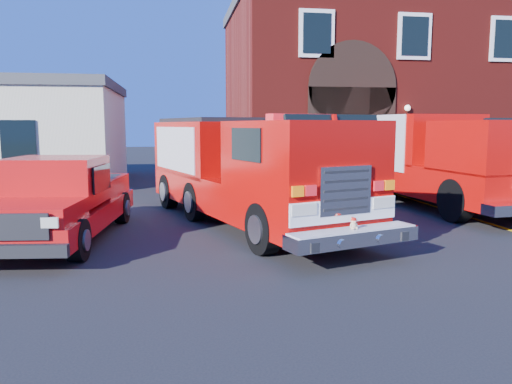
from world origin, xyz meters
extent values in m
plane|color=black|center=(0.00, 0.00, 0.00)|extent=(100.00, 100.00, 0.00)
cube|color=#E0B40B|center=(6.50, 1.00, 0.00)|extent=(0.12, 3.00, 0.01)
cube|color=#E0B40B|center=(6.50, 4.00, 0.00)|extent=(0.12, 3.00, 0.01)
cube|color=#E0B40B|center=(6.50, 7.00, 0.00)|extent=(0.12, 3.00, 0.01)
cube|color=maroon|center=(9.00, 14.00, 4.00)|extent=(15.00, 10.00, 8.00)
cube|color=#424547|center=(9.00, 14.00, 8.20)|extent=(15.20, 10.20, 0.50)
cube|color=black|center=(5.50, 8.98, 2.00)|extent=(3.60, 0.12, 4.00)
cylinder|color=black|center=(5.50, 8.98, 4.00)|extent=(3.60, 0.12, 3.60)
cube|color=black|center=(4.00, 8.95, 6.00)|extent=(1.40, 0.10, 1.80)
cube|color=black|center=(8.00, 8.95, 6.00)|extent=(1.40, 0.10, 1.80)
cube|color=black|center=(12.00, 8.95, 6.00)|extent=(1.40, 0.10, 1.80)
cube|color=black|center=(-7.00, 8.97, 2.00)|extent=(1.20, 0.10, 1.40)
cylinder|color=black|center=(0.22, -0.74, 0.51)|extent=(0.62, 1.07, 1.02)
cylinder|color=black|center=(2.17, -0.12, 0.51)|extent=(0.62, 1.07, 1.02)
cube|color=#B80906|center=(0.29, 2.40, 0.79)|extent=(4.75, 8.67, 0.84)
cube|color=#B80906|center=(-0.36, 4.44, 1.86)|extent=(3.45, 4.60, 1.49)
cube|color=#B80906|center=(1.11, -0.17, 1.90)|extent=(3.12, 3.54, 1.39)
cube|color=black|center=(1.46, -1.27, 2.28)|extent=(1.97, 0.69, 0.87)
cube|color=red|center=(1.11, -0.17, 2.68)|extent=(1.51, 0.75, 0.13)
cube|color=white|center=(1.56, -1.60, 0.98)|extent=(2.23, 0.76, 0.41)
cube|color=silver|center=(1.57, -1.61, 1.35)|extent=(1.08, 0.39, 0.87)
cube|color=silver|center=(1.64, -1.85, 0.54)|extent=(2.63, 1.28, 0.26)
cube|color=#B7B7BF|center=(-1.47, 4.08, 1.86)|extent=(1.05, 3.20, 1.21)
cube|color=#B7B7BF|center=(0.76, 4.79, 1.86)|extent=(1.05, 3.20, 1.21)
sphere|color=beige|center=(1.64, -1.85, 0.74)|extent=(0.16, 0.16, 0.13)
sphere|color=beige|center=(1.64, -1.85, 0.84)|extent=(0.13, 0.13, 0.10)
sphere|color=beige|center=(1.60, -1.85, 0.87)|extent=(0.05, 0.05, 0.04)
sphere|color=beige|center=(1.68, -1.83, 0.87)|extent=(0.05, 0.05, 0.04)
ellipsoid|color=red|center=(1.64, -1.85, 0.87)|extent=(0.13, 0.13, 0.06)
cylinder|color=red|center=(1.65, -1.86, 0.85)|extent=(0.15, 0.15, 0.01)
cylinder|color=black|center=(-3.26, -0.69, 0.40)|extent=(0.37, 0.82, 0.80)
cube|color=#B40E10|center=(-3.92, 1.24, 0.55)|extent=(2.60, 5.66, 0.45)
cube|color=#B40E10|center=(-4.14, -0.69, 0.95)|extent=(1.99, 1.69, 0.35)
cube|color=#B40E10|center=(-3.96, 0.94, 1.34)|extent=(2.02, 1.99, 0.99)
cube|color=#B40E10|center=(-3.74, 2.82, 0.95)|extent=(2.06, 2.28, 0.55)
cube|color=black|center=(-4.24, -1.56, 0.45)|extent=(2.03, 0.37, 0.22)
cylinder|color=black|center=(5.73, 1.69, 0.57)|extent=(0.47, 1.17, 1.14)
cube|color=#B80906|center=(6.58, 4.68, 0.88)|extent=(3.38, 8.48, 0.93)
cube|color=#B80906|center=(6.43, 6.23, 2.07)|extent=(3.08, 5.40, 1.55)
cube|color=#B80906|center=(6.87, 1.80, 1.96)|extent=(2.81, 2.72, 1.34)
cube|color=#B7B7BF|center=(5.14, 6.10, 1.96)|extent=(0.46, 4.33, 1.76)
cube|color=#B7B7BF|center=(7.73, 6.35, 1.96)|extent=(0.46, 4.33, 1.76)
camera|label=1|loc=(-1.45, -10.13, 2.52)|focal=35.00mm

